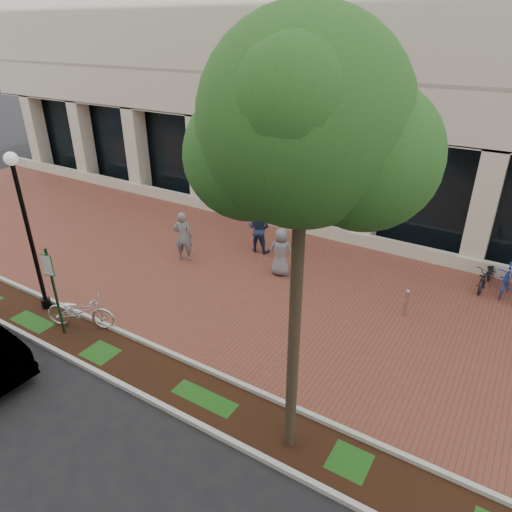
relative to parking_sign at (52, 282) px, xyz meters
The scene contains 13 objects.
ground 6.33m from the parking_sign, 60.87° to the left, with size 120.00×120.00×0.00m, color black.
brick_plaza 6.33m from the parking_sign, 60.87° to the left, with size 40.00×9.00×0.01m, color brown.
planting_strip 3.40m from the parking_sign, ahead, with size 40.00×1.50×0.01m, color black.
curb_plaza_side 3.48m from the parking_sign, 15.71° to the left, with size 40.00×0.12×0.12m, color #B9B9AE.
curb_street_side 3.44m from the parking_sign, 12.57° to the right, with size 40.00×0.12×0.12m, color #B9B9AE.
parking_sign is the anchor object (origin of this frame).
lamppost 1.96m from the parking_sign, 159.07° to the left, with size 0.36×0.36×4.77m.
street_tree 8.50m from the parking_sign, ahead, with size 3.74×3.12×8.02m.
locked_bicycle 1.26m from the parking_sign, 68.90° to the left, with size 0.70×2.00×1.05m, color silver.
pedestrian_left 5.35m from the parking_sign, 90.50° to the left, with size 0.67×0.44×1.85m, color slate.
pedestrian_mid 7.62m from the parking_sign, 75.52° to the left, with size 0.91×0.71×1.87m, color #1C2947.
pedestrian_right 7.13m from the parking_sign, 60.52° to the left, with size 0.83×0.54×1.69m, color slate.
bollard 9.88m from the parking_sign, 36.98° to the left, with size 0.12×0.12×0.87m.
Camera 1 is at (7.03, -11.37, 7.66)m, focal length 32.00 mm.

